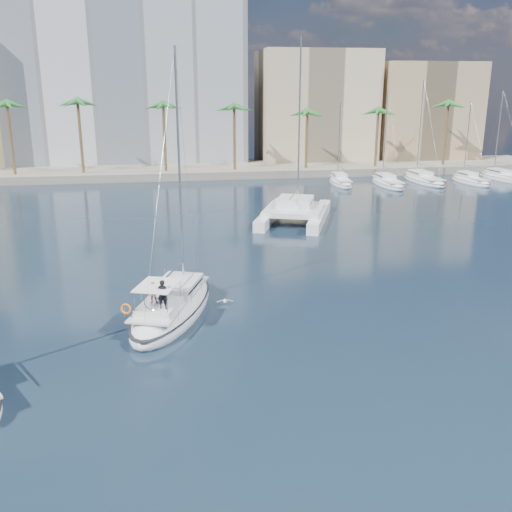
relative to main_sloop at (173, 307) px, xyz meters
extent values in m
plane|color=black|center=(5.52, -0.63, -0.53)|extent=(160.00, 160.00, 0.00)
cube|color=gray|center=(5.52, 60.37, 0.07)|extent=(120.00, 14.00, 1.20)
cube|color=silver|center=(-6.48, 72.37, 13.47)|extent=(42.00, 16.00, 28.00)
cube|color=beige|center=(27.52, 69.37, 9.47)|extent=(20.00, 14.00, 20.00)
cube|color=tan|center=(47.52, 67.37, 8.47)|extent=(18.00, 12.00, 18.00)
cylinder|color=brown|center=(5.52, 56.37, 4.72)|extent=(0.44, 0.44, 10.50)
sphere|color=#276C29|center=(5.52, 56.37, 9.97)|extent=(3.60, 3.60, 3.60)
cylinder|color=brown|center=(39.52, 56.37, 4.72)|extent=(0.44, 0.44, 10.50)
sphere|color=#276C29|center=(39.52, 56.37, 9.97)|extent=(3.60, 3.60, 3.60)
ellipsoid|color=white|center=(0.00, 0.01, -0.18)|extent=(7.23, 11.91, 2.36)
ellipsoid|color=black|center=(0.00, 0.01, 0.16)|extent=(7.30, 12.02, 0.18)
cube|color=silver|center=(-0.07, -0.20, 0.71)|extent=(5.29, 8.89, 0.12)
cube|color=white|center=(0.37, 1.04, 1.07)|extent=(3.54, 4.32, 0.60)
cube|color=black|center=(0.37, 1.04, 1.09)|extent=(3.41, 3.91, 0.14)
cylinder|color=#B7BABF|center=(0.81, 2.27, 8.22)|extent=(0.15, 0.15, 14.89)
cylinder|color=#B7BABF|center=(0.04, 0.11, 2.27)|extent=(1.65, 4.35, 0.11)
cube|color=white|center=(-0.81, -2.25, 0.95)|extent=(2.98, 3.40, 0.36)
cube|color=white|center=(-0.84, -2.36, 2.32)|extent=(2.98, 3.40, 0.04)
torus|color=silver|center=(-1.17, -3.28, 1.62)|extent=(0.92, 0.37, 0.96)
torus|color=orange|center=(-2.63, -3.22, 1.32)|extent=(0.66, 0.40, 0.64)
imported|color=black|center=(-0.56, -3.04, 2.00)|extent=(0.72, 0.56, 1.73)
imported|color=maroon|center=(-1.13, -1.98, 1.77)|extent=(0.67, 0.55, 1.27)
cube|color=white|center=(11.18, 25.73, 0.02)|extent=(5.84, 12.53, 1.10)
cube|color=white|center=(16.10, 23.80, 0.02)|extent=(5.84, 12.53, 1.10)
cube|color=white|center=(13.40, 24.16, 0.77)|extent=(8.09, 8.80, 0.50)
cube|color=white|center=(13.64, 24.76, 1.47)|extent=(4.74, 4.93, 1.00)
cube|color=black|center=(13.64, 24.76, 1.52)|extent=(4.57, 4.45, 0.18)
cylinder|color=#B7BABF|center=(14.35, 26.58, 9.63)|extent=(0.18, 0.18, 17.31)
ellipsoid|color=silver|center=(3.43, 1.08, -0.23)|extent=(0.22, 0.43, 0.20)
sphere|color=silver|center=(3.43, 1.28, -0.21)|extent=(0.11, 0.11, 0.11)
cube|color=gray|center=(3.12, 1.08, -0.20)|extent=(0.49, 0.18, 0.12)
cube|color=gray|center=(3.73, 1.08, -0.20)|extent=(0.49, 0.18, 0.12)
camera|label=1|loc=(-0.23, -33.88, 13.33)|focal=40.00mm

